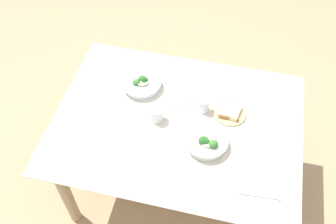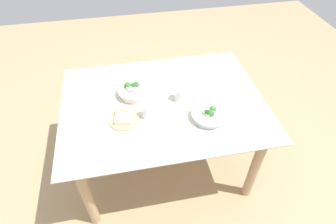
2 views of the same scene
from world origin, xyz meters
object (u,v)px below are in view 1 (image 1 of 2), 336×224
at_px(fork_by_near_bowl, 240,85).
at_px(table_knife_left, 187,103).
at_px(table_knife_right, 153,66).
at_px(broccoli_bowl_far, 142,84).
at_px(napkin_folded_upper, 259,182).
at_px(fork_by_far_bowl, 262,123).
at_px(water_glass_side, 204,105).
at_px(broccoli_bowl_near, 206,142).
at_px(water_glass_center, 156,114).
at_px(bread_side_plate, 229,112).

distance_m(fork_by_near_bowl, table_knife_left, 0.36).
bearing_deg(table_knife_right, broccoli_bowl_far, 130.98).
xyz_separation_m(table_knife_left, napkin_folded_upper, (0.46, -0.42, 0.00)).
xyz_separation_m(fork_by_far_bowl, fork_by_near_bowl, (-0.16, 0.26, 0.00)).
distance_m(water_glass_side, table_knife_right, 0.48).
distance_m(broccoli_bowl_far, water_glass_side, 0.41).
xyz_separation_m(fork_by_near_bowl, napkin_folded_upper, (0.17, -0.64, 0.00)).
relative_size(broccoli_bowl_far, table_knife_right, 1.31).
height_order(fork_by_far_bowl, table_knife_right, same).
bearing_deg(fork_by_near_bowl, broccoli_bowl_far, 107.13).
bearing_deg(broccoli_bowl_near, water_glass_center, 159.66).
height_order(broccoli_bowl_near, napkin_folded_upper, broccoli_bowl_near).
bearing_deg(water_glass_side, bread_side_plate, 2.73).
bearing_deg(fork_by_near_bowl, napkin_folded_upper, -162.38).
relative_size(broccoli_bowl_far, fork_by_near_bowl, 2.45).
xyz_separation_m(broccoli_bowl_near, water_glass_side, (-0.06, 0.24, 0.01)).
height_order(broccoli_bowl_far, fork_by_near_bowl, broccoli_bowl_far).
bearing_deg(napkin_folded_upper, water_glass_side, 132.23).
bearing_deg(bread_side_plate, broccoli_bowl_near, -110.78).
bearing_deg(bread_side_plate, napkin_folded_upper, -62.79).
bearing_deg(napkin_folded_upper, broccoli_bowl_near, 152.74).
bearing_deg(bread_side_plate, fork_by_near_bowl, 81.82).
relative_size(water_glass_side, table_knife_left, 0.46).
bearing_deg(water_glass_center, table_knife_left, 45.29).
relative_size(bread_side_plate, water_glass_side, 2.13).
relative_size(water_glass_center, napkin_folded_upper, 0.42).
height_order(bread_side_plate, fork_by_near_bowl, bread_side_plate).
xyz_separation_m(broccoli_bowl_near, napkin_folded_upper, (0.30, -0.16, -0.03)).
xyz_separation_m(broccoli_bowl_near, fork_by_near_bowl, (0.13, 0.49, -0.03)).
relative_size(fork_by_near_bowl, napkin_folded_upper, 0.46).
relative_size(bread_side_plate, table_knife_right, 1.07).
distance_m(bread_side_plate, water_glass_center, 0.43).
xyz_separation_m(water_glass_center, water_glass_side, (0.25, 0.13, 0.00)).
relative_size(bread_side_plate, table_knife_left, 0.98).
bearing_deg(table_knife_right, broccoli_bowl_near, 175.80).
xyz_separation_m(water_glass_side, table_knife_left, (-0.10, 0.03, -0.04)).
xyz_separation_m(bread_side_plate, fork_by_near_bowl, (0.03, 0.24, -0.01)).
height_order(broccoli_bowl_far, water_glass_side, water_glass_side).
bearing_deg(table_knife_left, fork_by_near_bowl, -6.02).
relative_size(water_glass_center, water_glass_side, 0.98).
distance_m(broccoli_bowl_far, fork_by_far_bowl, 0.76).
distance_m(broccoli_bowl_far, water_glass_center, 0.27).
bearing_deg(table_knife_right, bread_side_plate, -161.58).
distance_m(table_knife_left, napkin_folded_upper, 0.63).
bearing_deg(water_glass_center, table_knife_right, 107.55).
relative_size(broccoli_bowl_near, fork_by_far_bowl, 2.63).
bearing_deg(broccoli_bowl_far, fork_by_near_bowl, 14.64).
bearing_deg(broccoli_bowl_near, table_knife_right, 129.79).
distance_m(bread_side_plate, fork_by_far_bowl, 0.20).
distance_m(water_glass_side, napkin_folded_upper, 0.54).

